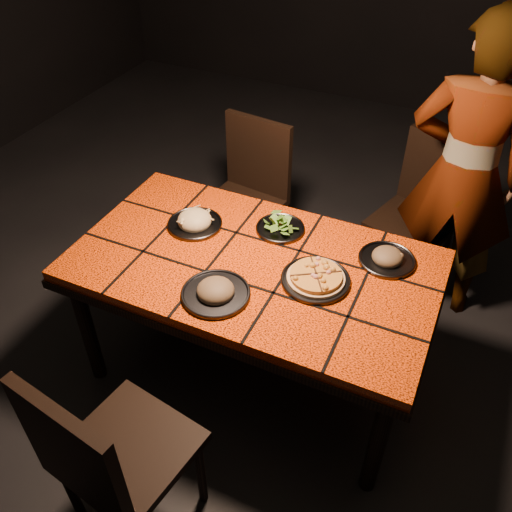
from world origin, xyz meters
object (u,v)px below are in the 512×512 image
at_px(plate_pizza, 316,278).
at_px(plate_pasta, 195,222).
at_px(dining_table, 254,274).
at_px(chair_far_left, 249,188).
at_px(chair_near, 107,457).
at_px(chair_far_right, 422,205).
at_px(diner, 464,176).

distance_m(plate_pizza, plate_pasta, 0.67).
height_order(dining_table, chair_far_left, chair_far_left).
distance_m(chair_near, chair_far_right, 2.15).
distance_m(diner, plate_pasta, 1.39).
height_order(chair_far_left, plate_pasta, chair_far_left).
xyz_separation_m(dining_table, chair_far_right, (0.56, 1.08, -0.14)).
bearing_deg(chair_far_left, chair_far_right, 22.99).
bearing_deg(plate_pizza, chair_far_right, 76.12).
distance_m(dining_table, diner, 1.22).
distance_m(dining_table, plate_pizza, 0.31).
xyz_separation_m(dining_table, chair_near, (-0.12, -0.96, -0.12)).
relative_size(chair_far_right, diner, 0.55).
xyz_separation_m(chair_far_left, chair_far_right, (0.97, 0.27, -0.01)).
xyz_separation_m(chair_far_left, plate_pasta, (0.04, -0.69, 0.23)).
xyz_separation_m(dining_table, chair_far_left, (-0.41, 0.81, -0.13)).
distance_m(dining_table, chair_far_right, 1.23).
xyz_separation_m(diner, plate_pasta, (-1.10, -0.84, -0.07)).
relative_size(dining_table, chair_far_right, 1.75).
height_order(chair_far_right, plate_pizza, chair_far_right).
xyz_separation_m(chair_near, plate_pasta, (-0.25, 1.08, 0.22)).
relative_size(diner, plate_pizza, 4.96).
bearing_deg(plate_pasta, chair_near, -77.16).
height_order(plate_pizza, plate_pasta, plate_pasta).
relative_size(chair_near, plate_pasta, 3.71).
distance_m(chair_near, chair_far_left, 1.79).
relative_size(chair_far_left, plate_pasta, 3.61).
xyz_separation_m(chair_near, chair_far_right, (0.68, 2.04, -0.03)).
bearing_deg(plate_pasta, chair_far_left, 93.53).
relative_size(chair_far_left, diner, 0.56).
xyz_separation_m(dining_table, plate_pasta, (-0.36, 0.12, 0.10)).
xyz_separation_m(dining_table, diner, (0.74, 0.96, 0.17)).
relative_size(diner, plate_pasta, 6.43).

